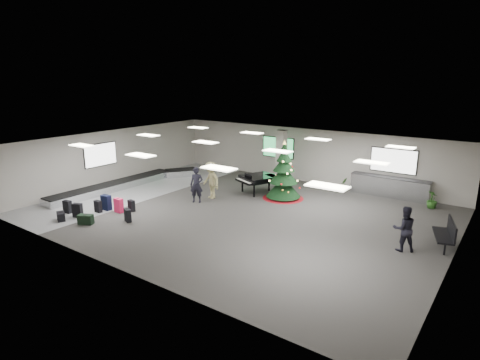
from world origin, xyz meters
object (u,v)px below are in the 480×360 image
Objects in this scene: service_counter at (389,187)px; potted_plant_right at (432,200)px; traveler_a at (197,185)px; potted_plant_left at (343,184)px; traveler_b at (211,180)px; christmas_tree at (284,179)px; bench at (447,233)px; baggage_carousel at (128,183)px; traveler_bench at (404,229)px; grand_piano at (258,179)px; pink_suitcase at (119,205)px.

potted_plant_right is at bearing -18.53° from service_counter.
traveler_a is 2.36× the size of potted_plant_left.
christmas_tree is at bearing 51.58° from traveler_b.
baggage_carousel is at bearing 167.77° from bench.
traveler_b is (-3.07, -2.18, -0.08)m from christmas_tree.
traveler_bench reaches higher than service_counter.
grand_piano is 8.74m from potted_plant_right.
potted_plant_right is at bearing 22.30° from christmas_tree.
christmas_tree is 7.24m from potted_plant_right.
bench is 1.71m from traveler_bench.
grand_piano is at bearing -140.89° from potted_plant_left.
potted_plant_left is at bearing 23.39° from traveler_a.
potted_plant_right is at bearing 4.25° from traveler_a.
grand_piano reaches higher than service_counter.
traveler_a is at bearing -33.11° from traveler_bench.
pink_suitcase is 0.36× the size of traveler_b.
bench is at bearing -20.73° from traveler_a.
traveler_bench is (15.20, 0.09, 0.64)m from baggage_carousel.
traveler_a reaches higher than potted_plant_left.
potted_plant_right reaches higher than baggage_carousel.
traveler_b is at bearing 164.37° from bench.
christmas_tree is 3.57× the size of potted_plant_right.
baggage_carousel is at bearing -148.74° from potted_plant_left.
traveler_a is (-1.57, -3.25, 0.11)m from grand_piano.
traveler_a is at bearing -135.58° from christmas_tree.
traveler_b is (-7.51, -5.67, 0.42)m from service_counter.
bench is 2.34× the size of potted_plant_left.
traveler_bench is at bearing -24.87° from christmas_tree.
christmas_tree is 3.99× the size of potted_plant_left.
traveler_bench is at bearing 0.35° from baggage_carousel.
potted_plant_right is (-0.12, 5.89, -0.42)m from traveler_bench.
traveler_a is at bearing -149.23° from potted_plant_right.
service_counter is 13.83m from pink_suitcase.
service_counter is 1.70× the size of grand_piano.
bench is 2.09× the size of potted_plant_right.
service_counter is 2.09× the size of traveler_b.
traveler_b reaches higher than baggage_carousel.
baggage_carousel is 16.51m from bench.
potted_plant_right is (15.08, 5.98, 0.22)m from baggage_carousel.
traveler_bench is (10.01, 0.00, -0.05)m from traveler_a.
christmas_tree is 3.77m from potted_plant_left.
pink_suitcase is at bearing -147.14° from traveler_a.
pink_suitcase is at bearing -142.20° from potted_plant_right.
traveler_b reaches higher than grand_piano.
grand_piano is 1.32× the size of bench.
potted_plant_left is (-4.75, 6.25, -0.47)m from traveler_bench.
bench reaches higher than baggage_carousel.
christmas_tree reaches higher than service_counter.
traveler_a is (-11.27, -1.14, 0.30)m from bench.
traveler_a is at bearing 0.99° from baggage_carousel.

